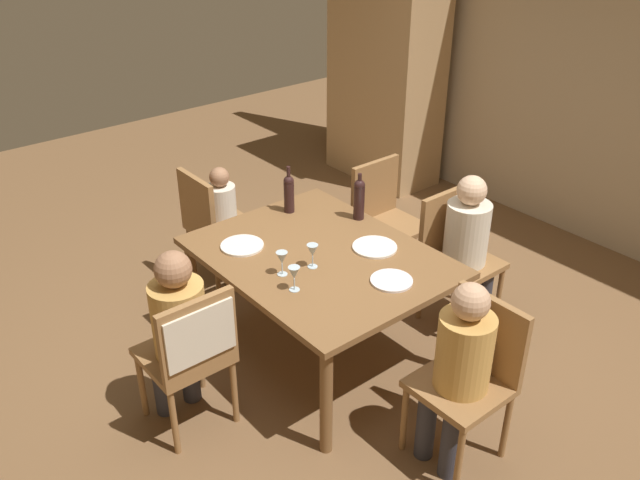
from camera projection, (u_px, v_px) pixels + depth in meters
ground_plane at (320, 350)px, 4.46m from camera, size 10.00×10.00×0.00m
rear_room_partition at (591, 75)px, 5.35m from camera, size 6.40×0.12×2.70m
armoire_cabinet at (386, 69)px, 6.47m from camera, size 1.18×0.62×2.18m
dining_table at (320, 265)px, 4.14m from camera, size 1.51×1.18×0.74m
chair_right_end at (472, 369)px, 3.48m from camera, size 0.44×0.44×0.92m
chair_far_right at (454, 249)px, 4.57m from camera, size 0.44×0.44×0.92m
chair_near at (193, 346)px, 3.55m from camera, size 0.46×0.44×0.92m
chair_left_end at (212, 221)px, 4.92m from camera, size 0.44×0.44×0.92m
chair_far_left at (384, 214)px, 5.03m from camera, size 0.44×0.44×0.92m
person_woman_host at (460, 363)px, 3.37m from camera, size 0.29×0.33×1.09m
person_man_bearded at (469, 242)px, 4.44m from camera, size 0.34×0.29×1.10m
person_man_guest at (178, 325)px, 3.63m from camera, size 0.34×0.29×1.11m
person_child_small at (225, 214)px, 4.97m from camera, size 0.22×0.25×0.94m
wine_bottle_tall_green at (359, 198)px, 4.45m from camera, size 0.07×0.07×0.33m
wine_bottle_dark_red at (289, 192)px, 4.54m from camera, size 0.07×0.07×0.33m
wine_glass_near_left at (313, 251)px, 3.92m from camera, size 0.07×0.07×0.15m
wine_glass_centre at (294, 274)px, 3.71m from camera, size 0.07×0.07×0.15m
wine_glass_near_right at (282, 259)px, 3.85m from camera, size 0.07×0.07×0.15m
dinner_plate_host at (375, 247)px, 4.16m from camera, size 0.28×0.28×0.01m
dinner_plate_guest_left at (242, 246)px, 4.18m from camera, size 0.27×0.27×0.01m
dinner_plate_guest_right at (391, 281)px, 3.83m from camera, size 0.24×0.24×0.01m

